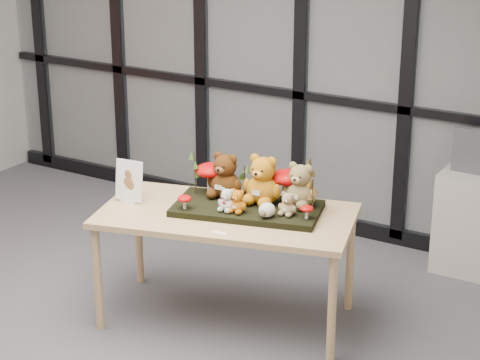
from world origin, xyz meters
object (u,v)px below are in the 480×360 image
Objects in this scene: mushroom_back_left at (210,177)px; sign_holder at (129,183)px; mushroom_front_right at (307,211)px; mushroom_back_right at (287,184)px; display_table at (226,223)px; bear_brown_medium at (225,173)px; bear_beige_small at (288,202)px; mushroom_front_left at (185,201)px; bear_pooh_yellow at (263,177)px; bear_white_bow at (227,198)px; plush_cream_hedgehog at (267,209)px; bear_tan_back at (300,182)px; cabinet at (477,225)px; diorama_tray at (247,208)px; bear_small_yellow at (238,200)px.

sign_holder is at bearing -142.50° from mushroom_back_left.
mushroom_back_left reaches higher than mushroom_front_right.
mushroom_back_right reaches higher than mushroom_back_left.
display_table is 0.32m from bear_brown_medium.
mushroom_front_left is at bearing -173.13° from bear_beige_small.
bear_pooh_yellow reaches higher than bear_white_bow.
display_table is 6.27× the size of sign_holder.
bear_white_bow is 0.25m from plush_cream_hedgehog.
bear_beige_small is at bearing -60.36° from mushroom_back_right.
plush_cream_hedgehog is 0.30m from mushroom_back_right.
bear_tan_back is at bearing 26.73° from bear_white_bow.
plush_cream_hedgehog is at bearing -120.25° from cabinet.
mushroom_back_right is (0.17, 0.19, 0.13)m from diorama_tray.
bear_brown_medium is at bearing 156.57° from bear_beige_small.
sign_holder is (-0.90, -0.14, 0.04)m from plush_cream_hedgehog.
bear_white_bow is 0.22× the size of cabinet.
diorama_tray is 0.18m from bear_white_bow.
bear_pooh_yellow is 0.27m from bear_white_bow.
plush_cream_hedgehog is at bearing -42.23° from diorama_tray.
plush_cream_hedgehog is at bearing -6.85° from bear_white_bow.
mushroom_front_left is (-0.46, -0.43, -0.06)m from mushroom_back_right.
bear_pooh_yellow is at bearing 33.23° from display_table.
bear_pooh_yellow is 0.47× the size of cabinet.
bear_small_yellow is 0.32m from mushroom_front_left.
bear_small_yellow is (0.00, -0.12, 0.10)m from diorama_tray.
plush_cream_hedgehog is at bearing -85.43° from mushroom_back_right.
bear_brown_medium is 0.43m from plush_cream_hedgehog.
bear_pooh_yellow is at bearing -127.65° from cabinet.
sign_holder is (-0.99, -0.40, -0.06)m from bear_tan_back.
bear_pooh_yellow reaches higher than mushroom_back_right.
mushroom_back_left is at bearing 146.02° from plush_cream_hedgehog.
bear_brown_medium reaches higher than bear_white_bow.
display_table is 0.21m from bear_small_yellow.
bear_brown_medium is at bearing 122.37° from bear_small_yellow.
mushroom_back_right is at bearing 31.17° from display_table.
display_table is at bearing -146.77° from bear_pooh_yellow.
bear_beige_small is (0.38, 0.08, 0.18)m from display_table.
bear_pooh_yellow is (0.15, 0.17, 0.27)m from display_table.
bear_beige_small is at bearing 30.42° from plush_cream_hedgehog.
bear_small_yellow is 0.07m from bear_white_bow.
mushroom_back_right reaches higher than mushroom_front_left.
plush_cream_hedgehog is at bearing -149.58° from bear_beige_small.
mushroom_back_left is at bearing -136.35° from cabinet.
bear_brown_medium is 1.05× the size of bear_tan_back.
bear_pooh_yellow is at bearing 60.13° from bear_small_yellow.
bear_tan_back is 0.24m from mushroom_front_right.
mushroom_back_right is 1.55m from cabinet.
bear_white_bow is (-0.06, -0.02, -0.00)m from bear_small_yellow.
bear_brown_medium is 0.34m from mushroom_front_left.
cabinet is (0.98, 1.27, -0.57)m from bear_pooh_yellow.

